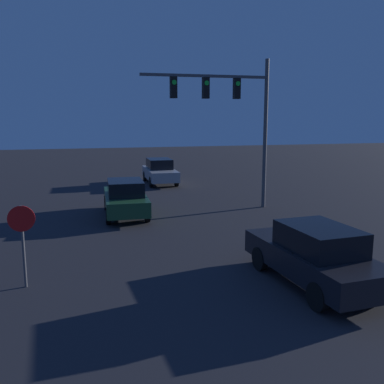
{
  "coord_description": "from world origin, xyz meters",
  "views": [
    {
      "loc": [
        -3.69,
        0.51,
        4.2
      ],
      "look_at": [
        0.0,
        14.21,
        1.7
      ],
      "focal_mm": 40.0,
      "sensor_mm": 36.0,
      "label": 1
    }
  ],
  "objects_px": {
    "car_near": "(315,255)",
    "traffic_signal_mast": "(232,107)",
    "stop_sign": "(22,232)",
    "car_far": "(160,171)",
    "car_mid": "(125,198)"
  },
  "relations": [
    {
      "from": "car_far",
      "to": "traffic_signal_mast",
      "type": "relative_size",
      "value": 0.65
    },
    {
      "from": "stop_sign",
      "to": "car_mid",
      "type": "bearing_deg",
      "value": 65.4
    },
    {
      "from": "car_near",
      "to": "car_far",
      "type": "distance_m",
      "value": 17.49
    },
    {
      "from": "car_far",
      "to": "traffic_signal_mast",
      "type": "xyz_separation_m",
      "value": [
        1.7,
        -8.37,
        3.85
      ]
    },
    {
      "from": "car_mid",
      "to": "stop_sign",
      "type": "height_order",
      "value": "stop_sign"
    },
    {
      "from": "car_near",
      "to": "traffic_signal_mast",
      "type": "relative_size",
      "value": 0.66
    },
    {
      "from": "car_near",
      "to": "car_far",
      "type": "bearing_deg",
      "value": 88.23
    },
    {
      "from": "car_mid",
      "to": "stop_sign",
      "type": "bearing_deg",
      "value": -112.21
    },
    {
      "from": "car_near",
      "to": "car_mid",
      "type": "height_order",
      "value": "same"
    },
    {
      "from": "car_near",
      "to": "traffic_signal_mast",
      "type": "bearing_deg",
      "value": 79.35
    },
    {
      "from": "car_near",
      "to": "stop_sign",
      "type": "distance_m",
      "value": 7.26
    },
    {
      "from": "traffic_signal_mast",
      "to": "car_far",
      "type": "bearing_deg",
      "value": 101.47
    },
    {
      "from": "car_far",
      "to": "car_near",
      "type": "bearing_deg",
      "value": 92.93
    },
    {
      "from": "car_near",
      "to": "car_mid",
      "type": "bearing_deg",
      "value": 108.88
    },
    {
      "from": "traffic_signal_mast",
      "to": "stop_sign",
      "type": "relative_size",
      "value": 3.24
    }
  ]
}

